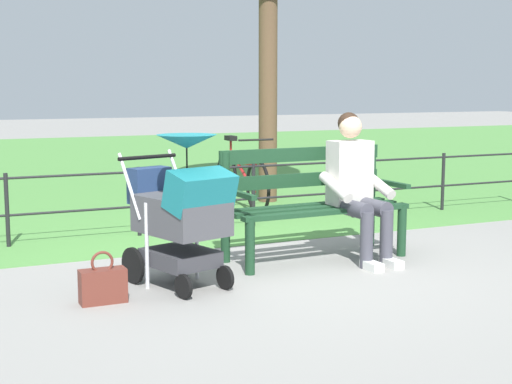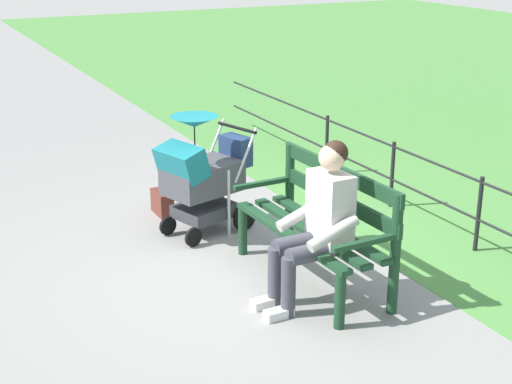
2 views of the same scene
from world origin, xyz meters
The scene contains 8 objects.
ground_plane centered at (0.00, 0.00, 0.00)m, with size 60.00×60.00×0.00m, color gray.
grass_lawn centered at (0.00, -8.80, 0.00)m, with size 40.00×16.00×0.01m, color #518E42.
park_bench centered at (-0.48, -0.12, 0.53)m, with size 1.62×0.65×0.96m.
person_on_bench centered at (-0.80, 0.11, 0.68)m, with size 0.54×0.74×1.28m.
stroller centered at (0.87, 0.35, 0.59)m, with size 0.72×0.98×1.15m.
handbag centered at (1.51, 0.52, 0.13)m, with size 0.32×0.14×0.37m.
park_fence centered at (-0.50, -1.67, 0.43)m, with size 8.88×0.04×0.70m.
bicycle centered at (-0.98, -2.80, 0.36)m, with size 0.44×1.66×0.89m.
Camera 1 is at (2.64, 5.54, 1.50)m, focal length 52.27 mm.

